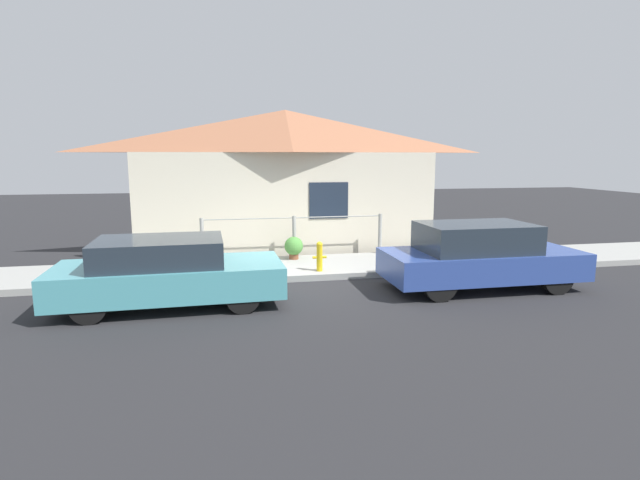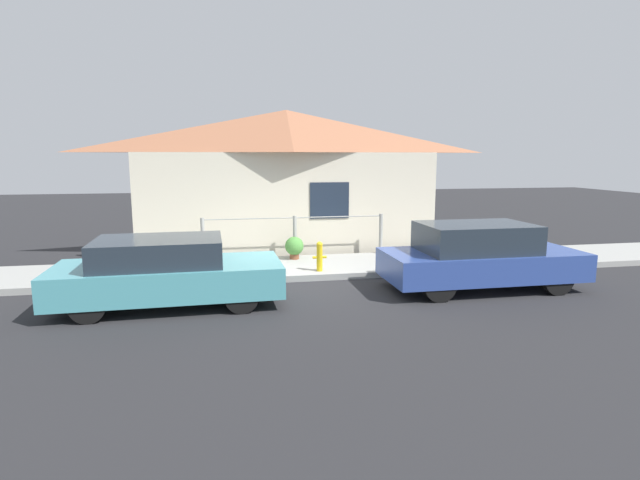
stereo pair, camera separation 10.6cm
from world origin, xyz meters
The scene contains 8 objects.
ground_plane centered at (0.00, 0.00, 0.00)m, with size 60.00×60.00×0.00m, color #262628.
sidewalk centered at (0.00, 1.16, 0.07)m, with size 24.00×2.33×0.15m.
house centered at (0.00, 3.63, 3.29)m, with size 8.76×2.23×4.13m.
fence centered at (0.00, 2.18, 0.76)m, with size 4.90×0.10×1.11m.
car_left centered at (-2.94, -1.29, 0.66)m, with size 4.24×1.89×1.30m.
car_right centered at (3.48, -1.29, 0.71)m, with size 4.19×1.76×1.41m.
fire_hydrant centered at (0.33, 0.37, 0.52)m, with size 0.33×0.15×0.70m.
potted_plant_near_hydrant centered at (-0.06, 1.87, 0.47)m, with size 0.49×0.49×0.59m.
Camera 1 is at (-1.95, -10.85, 2.81)m, focal length 28.00 mm.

